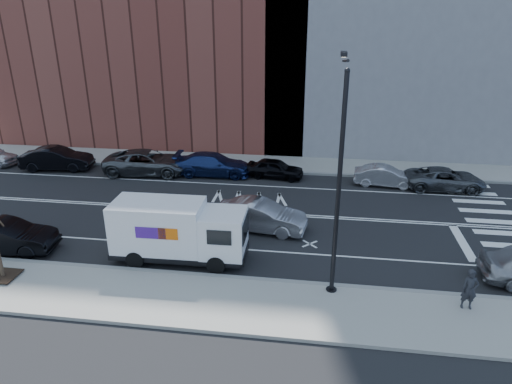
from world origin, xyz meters
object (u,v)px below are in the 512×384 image
(far_parked_b, at_px, (57,159))
(driving_sedan, at_px, (260,216))
(fedex_van, at_px, (178,231))
(pedestrian, at_px, (470,289))

(far_parked_b, bearing_deg, driving_sedan, -122.72)
(fedex_van, bearing_deg, pedestrian, -11.69)
(driving_sedan, distance_m, pedestrian, 10.59)
(fedex_van, height_order, driving_sedan, fedex_van)
(pedestrian, bearing_deg, far_parked_b, 150.37)
(fedex_van, relative_size, pedestrian, 3.76)
(far_parked_b, height_order, pedestrian, pedestrian)
(pedestrian, bearing_deg, driving_sedan, 145.55)
(fedex_van, distance_m, pedestrian, 12.37)
(fedex_van, xyz_separation_m, driving_sedan, (3.31, 3.55, -0.68))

